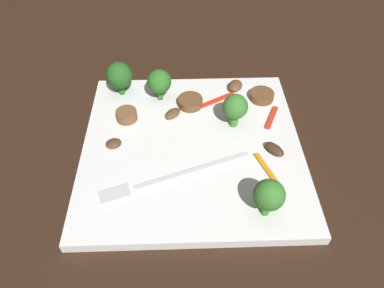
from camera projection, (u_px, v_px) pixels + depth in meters
name	position (u px, v px, depth m)	size (l,w,h in m)	color
ground_plane	(192.00, 151.00, 0.47)	(1.40, 1.40, 0.00)	black
plate	(192.00, 147.00, 0.47)	(0.28, 0.28, 0.01)	white
fork	(164.00, 179.00, 0.42)	(0.17, 0.07, 0.00)	silver
broccoli_floret_0	(159.00, 82.00, 0.51)	(0.03, 0.03, 0.05)	#347525
broccoli_floret_1	(269.00, 196.00, 0.37)	(0.03, 0.03, 0.05)	#408630
broccoli_floret_2	(119.00, 76.00, 0.51)	(0.04, 0.04, 0.05)	#296420
broccoli_floret_3	(235.00, 108.00, 0.47)	(0.03, 0.03, 0.05)	#408630
sausage_slice_0	(127.00, 115.00, 0.49)	(0.03, 0.03, 0.01)	brown
sausage_slice_1	(262.00, 96.00, 0.52)	(0.03, 0.03, 0.01)	brown
sausage_slice_2	(193.00, 102.00, 0.51)	(0.04, 0.04, 0.01)	brown
mushroom_0	(173.00, 113.00, 0.50)	(0.03, 0.02, 0.01)	brown
mushroom_1	(114.00, 142.00, 0.46)	(0.02, 0.02, 0.01)	#4C331E
mushroom_2	(274.00, 149.00, 0.45)	(0.03, 0.01, 0.01)	#422B19
mushroom_3	(235.00, 86.00, 0.54)	(0.03, 0.02, 0.01)	brown
pepper_strip_0	(272.00, 118.00, 0.50)	(0.05, 0.01, 0.00)	red
pepper_strip_1	(268.00, 171.00, 0.43)	(0.06, 0.01, 0.00)	orange
pepper_strip_3	(218.00, 100.00, 0.52)	(0.05, 0.01, 0.00)	red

